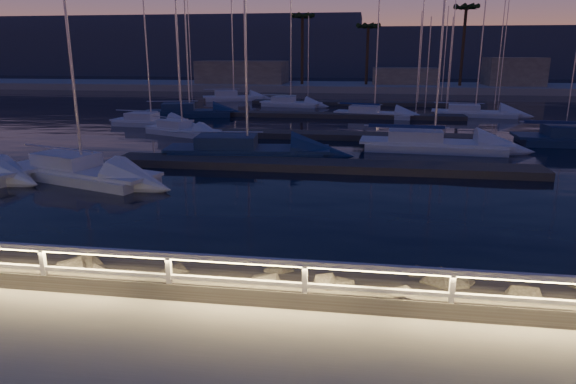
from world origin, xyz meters
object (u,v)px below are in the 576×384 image
Objects in this scene: sailboat_e at (181,129)px; sailboat_m at (232,97)px; sailboat_l at (473,112)px; sailboat_g at (430,143)px; sailboat_n at (289,103)px; sailboat_j at (187,112)px; sailboat_f at (150,121)px; sailboat_c at (243,150)px; sailboat_b at (79,170)px; guard_rail at (255,270)px; sailboat_k at (372,113)px.

sailboat_e is 27.35m from sailboat_m.
sailboat_l is at bearing -44.70° from sailboat_m.
sailboat_n is (-12.45, 24.95, -0.05)m from sailboat_g.
sailboat_j reaches higher than sailboat_e.
sailboat_m is at bearing 95.15° from sailboat_f.
sailboat_f is at bearing 163.78° from sailboat_g.
sailboat_f is at bearing -106.04° from sailboat_n.
sailboat_m is at bearing 75.82° from sailboat_j.
sailboat_g is (10.80, 3.99, -0.01)m from sailboat_c.
sailboat_b is at bearing -86.17° from sailboat_n.
sailboat_b reaches higher than guard_rail.
sailboat_e is at bearing -36.90° from sailboat_f.
sailboat_k is at bearing 65.55° from sailboat_e.
sailboat_b is at bearing -105.60° from sailboat_k.
sailboat_c is 28.18m from sailboat_l.
sailboat_f is (-4.20, 17.95, -0.04)m from sailboat_b.
sailboat_m is (-14.35, 53.11, -0.92)m from guard_rail.
sailboat_c is 1.21× the size of sailboat_m.
sailboat_c is (6.47, 6.20, 0.02)m from sailboat_b.
guard_rail is 2.81× the size of sailboat_c.
sailboat_b reaches higher than sailboat_l.
sailboat_f is (-15.31, 30.02, -0.97)m from guard_rail.
sailboat_g is at bearing -76.32° from sailboat_m.
sailboat_k is at bearing -60.24° from sailboat_m.
sailboat_g reaches higher than sailboat_n.
sailboat_n is (8.06, -5.90, -0.05)m from sailboat_m.
sailboat_m is 9.99m from sailboat_n.
sailboat_k reaches higher than sailboat_e.
sailboat_f is at bearing -111.28° from sailboat_j.
sailboat_b is 8.96m from sailboat_c.
sailboat_n reaches higher than guard_rail.
sailboat_k is at bearing 85.86° from guard_rail.
sailboat_c is (-4.63, 18.27, -0.91)m from guard_rail.
sailboat_n is at bearing -56.15° from sailboat_m.
sailboat_n is at bearing 87.66° from sailboat_c.
sailboat_l is 1.03× the size of sailboat_m.
sailboat_m reaches higher than sailboat_e.
sailboat_g is 1.22× the size of sailboat_k.
guard_rail is 38.69m from sailboat_k.
sailboat_c is at bearing -98.01° from sailboat_k.
sailboat_e is at bearing 113.27° from guard_rail.
sailboat_f is 6.80m from sailboat_j.
sailboat_f is 23.11m from sailboat_m.
sailboat_j is (-3.27, 10.81, 0.06)m from sailboat_e.
sailboat_e is 0.91× the size of sailboat_f.
sailboat_k is (-3.37, 16.31, -0.05)m from sailboat_g.
sailboat_f is 0.99× the size of sailboat_n.
sailboat_j is at bearing 115.86° from sailboat_b.
sailboat_c is 1.26× the size of sailboat_k.
sailboat_c reaches higher than sailboat_j.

